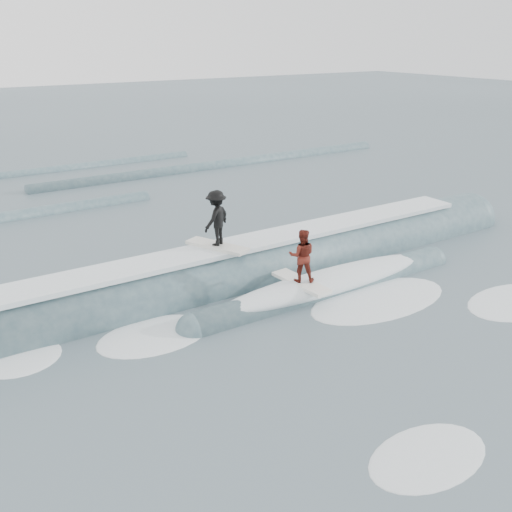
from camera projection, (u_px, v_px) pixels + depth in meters
ground at (309, 325)px, 15.02m from camera, size 160.00×160.00×0.00m
breaking_wave at (249, 279)px, 17.72m from camera, size 24.02×3.91×2.26m
surfer_black at (216, 221)px, 16.71m from camera, size 1.33×2.05×1.75m
surfer_red at (302, 259)px, 16.04m from camera, size 0.95×2.04×1.64m
whitewater at (345, 329)px, 14.82m from camera, size 15.48×9.26×0.10m
far_swells at (80, 187)px, 28.44m from camera, size 39.46×8.65×0.80m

